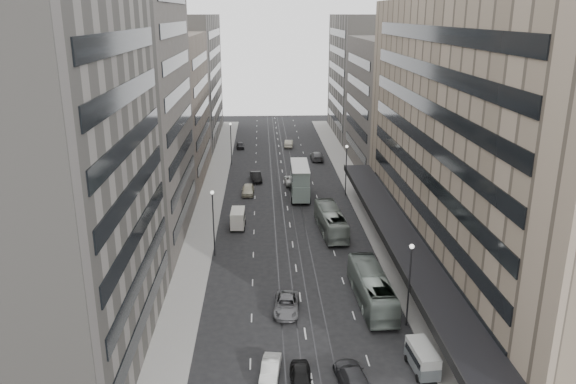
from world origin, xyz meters
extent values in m
plane|color=black|center=(0.00, 0.00, 0.00)|extent=(220.00, 220.00, 0.00)
cube|color=gray|center=(12.00, 37.50, 0.07)|extent=(4.00, 125.00, 0.15)
cube|color=gray|center=(-12.00, 37.50, 0.07)|extent=(4.00, 125.00, 0.15)
cube|color=gray|center=(21.50, 8.00, 15.00)|extent=(15.00, 60.00, 30.00)
cube|color=black|center=(12.00, 8.00, 4.00)|extent=(4.40, 60.00, 0.50)
cube|color=#46403C|center=(21.50, 52.00, 12.00)|extent=(15.00, 28.00, 24.00)
cube|color=slate|center=(21.50, 82.00, 14.00)|extent=(15.00, 32.00, 28.00)
cube|color=slate|center=(-21.50, -8.00, 15.00)|extent=(15.00, 28.00, 30.00)
cube|color=#46403C|center=(-21.50, 19.00, 17.00)|extent=(15.00, 26.00, 34.00)
cube|color=#665A4F|center=(-21.50, 46.00, 12.50)|extent=(15.00, 28.00, 25.00)
cube|color=slate|center=(-21.50, 79.00, 14.00)|extent=(15.00, 38.00, 28.00)
cylinder|color=#262628|center=(9.70, -5.00, 4.00)|extent=(0.16, 0.16, 8.00)
sphere|color=silver|center=(9.70, -5.00, 8.10)|extent=(0.44, 0.44, 0.44)
cylinder|color=#262628|center=(9.70, 35.00, 4.00)|extent=(0.16, 0.16, 8.00)
sphere|color=silver|center=(9.70, 35.00, 8.10)|extent=(0.44, 0.44, 0.44)
cylinder|color=#262628|center=(-9.70, 12.00, 4.00)|extent=(0.16, 0.16, 8.00)
sphere|color=silver|center=(-9.70, 12.00, 8.10)|extent=(0.44, 0.44, 0.44)
cylinder|color=#262628|center=(-9.70, 55.00, 4.00)|extent=(0.16, 0.16, 8.00)
sphere|color=silver|center=(-9.70, 55.00, 8.10)|extent=(0.44, 0.44, 0.44)
imported|color=gray|center=(7.17, -0.55, 1.68)|extent=(3.17, 12.13, 3.36)
imported|color=gray|center=(5.37, 18.95, 1.63)|extent=(3.45, 11.85, 3.26)
cube|color=slate|center=(2.23, 34.43, 1.79)|extent=(2.89, 9.79, 2.49)
cube|color=slate|center=(2.23, 34.43, 4.11)|extent=(2.83, 9.40, 2.16)
cube|color=silver|center=(2.23, 34.43, 5.26)|extent=(2.89, 9.79, 0.13)
cylinder|color=black|center=(0.81, 30.95, 0.54)|extent=(0.32, 1.09, 1.08)
cylinder|color=black|center=(3.51, 30.90, 0.54)|extent=(0.32, 1.09, 1.08)
cylinder|color=black|center=(0.94, 37.96, 0.54)|extent=(0.32, 1.09, 1.08)
cylinder|color=black|center=(3.65, 37.91, 0.54)|extent=(0.32, 1.09, 1.08)
cube|color=#585D5F|center=(9.20, -12.07, 0.84)|extent=(2.05, 4.22, 1.06)
cube|color=#AEAFAA|center=(9.20, -12.07, 1.79)|extent=(2.01, 4.13, 0.84)
cylinder|color=black|center=(8.46, -13.48, 0.30)|extent=(0.22, 0.62, 0.61)
cylinder|color=black|center=(10.17, -13.34, 0.30)|extent=(0.22, 0.62, 0.61)
cylinder|color=black|center=(8.23, -10.80, 0.30)|extent=(0.22, 0.62, 0.61)
cylinder|color=black|center=(9.94, -10.65, 0.30)|extent=(0.22, 0.62, 0.61)
cube|color=beige|center=(-7.21, 21.17, 0.95)|extent=(1.94, 4.12, 1.26)
cube|color=beige|center=(-7.21, 21.17, 2.07)|extent=(1.90, 4.04, 0.99)
cylinder|color=black|center=(-8.17, 19.85, 0.33)|extent=(0.20, 0.66, 0.65)
cylinder|color=black|center=(-6.33, 19.81, 0.33)|extent=(0.20, 0.66, 0.65)
cylinder|color=black|center=(-8.09, 22.54, 0.33)|extent=(0.20, 0.66, 0.65)
cylinder|color=black|center=(-6.26, 22.49, 0.33)|extent=(0.20, 0.66, 0.65)
imported|color=black|center=(-0.93, -13.64, 0.73)|extent=(1.77, 4.33, 1.47)
imported|color=beige|center=(-3.33, -12.25, 0.67)|extent=(1.95, 4.22, 1.34)
imported|color=slate|center=(-1.56, -1.89, 0.74)|extent=(2.91, 5.50, 1.47)
imported|color=#29292C|center=(3.16, -13.72, 0.78)|extent=(2.86, 5.60, 1.56)
imported|color=beige|center=(-6.13, 36.07, 0.82)|extent=(2.10, 4.88, 1.64)
imported|color=black|center=(-4.87, 43.68, 0.80)|extent=(2.32, 5.02, 1.59)
imported|color=beige|center=(1.37, 41.65, 0.75)|extent=(2.63, 5.46, 1.50)
imported|color=#57575A|center=(7.23, 58.01, 0.84)|extent=(2.44, 5.82, 1.68)
imported|color=black|center=(-8.50, 69.09, 0.68)|extent=(1.94, 4.09, 1.35)
imported|color=#BEB59D|center=(2.22, 69.92, 0.81)|extent=(2.21, 5.06, 1.62)
camera|label=1|loc=(-3.75, -51.29, 28.26)|focal=35.00mm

